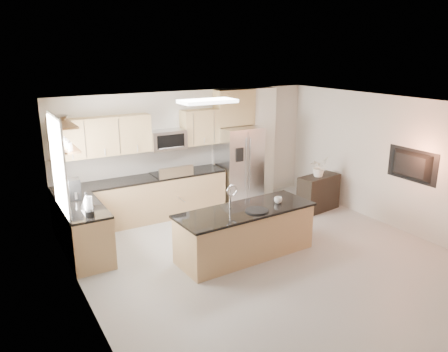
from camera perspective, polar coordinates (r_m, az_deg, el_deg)
floor at (r=7.51m, az=6.65°, el=-11.20°), size 6.50×6.50×0.00m
ceiling at (r=6.73m, az=7.38°, el=8.86°), size 6.00×6.50×0.02m
wall_back at (r=9.71m, az=-4.55°, el=3.39°), size 6.00×0.02×2.60m
wall_left at (r=5.82m, az=-17.55°, el=-6.21°), size 0.02×6.50×2.60m
wall_right at (r=9.08m, az=22.35°, el=1.31°), size 0.02×6.50×2.60m
back_counter at (r=9.20m, az=-10.48°, el=-2.91°), size 3.55×0.66×1.44m
left_counter at (r=7.88m, az=-17.78°, el=-6.88°), size 0.66×1.50×0.92m
range at (r=9.40m, az=-6.87°, el=-2.33°), size 0.76×0.64×1.14m
upper_cabinets at (r=8.98m, az=-11.72°, el=5.48°), size 3.50×0.33×0.75m
microwave at (r=9.22m, az=-7.42°, el=4.72°), size 0.76×0.40×0.40m
refrigerator at (r=9.98m, az=1.93°, el=1.37°), size 0.92×0.78×1.78m
partition_column at (r=10.48m, az=4.84°, el=4.34°), size 0.60×0.30×2.60m
window at (r=7.46m, az=-20.81°, el=1.21°), size 0.04×1.15×1.65m
shelf_lower at (r=7.51m, az=-20.22°, el=3.72°), size 0.30×1.20×0.04m
shelf_upper at (r=7.44m, az=-20.49°, el=6.50°), size 0.30×1.20×0.04m
ceiling_fixture at (r=7.86m, az=-2.16°, el=9.74°), size 1.00×0.50×0.06m
island at (r=7.57m, az=2.79°, el=-7.32°), size 2.49×1.02×1.27m
credenza at (r=9.87m, az=12.23°, el=-2.17°), size 1.04×0.55×0.79m
cup at (r=7.73m, az=7.08°, el=-3.13°), size 0.18×0.18×0.11m
platter at (r=7.32m, az=4.30°, el=-4.53°), size 0.44×0.44×0.02m
blender at (r=7.14m, az=-17.18°, el=-4.02°), size 0.14×0.14×0.33m
kettle at (r=7.54m, az=-17.52°, el=-3.15°), size 0.22×0.22×0.28m
coffee_maker at (r=8.04m, az=-18.94°, el=-1.68°), size 0.21×0.25×0.37m
bowl at (r=7.63m, az=-20.81°, el=7.19°), size 0.42×0.42×0.10m
flower_vase at (r=9.63m, az=12.31°, el=1.82°), size 0.73×0.69×0.65m
television at (r=8.88m, az=23.03°, el=1.25°), size 0.14×1.08×0.62m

